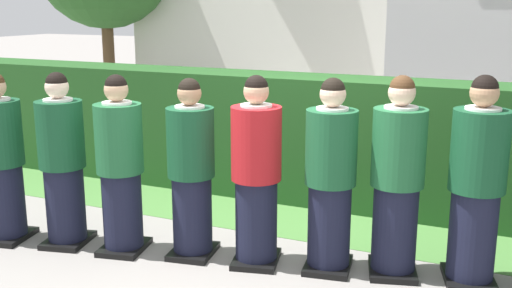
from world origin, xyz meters
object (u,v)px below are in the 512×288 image
(student_front_row_5, at_px, (330,181))
(student_in_red_blazer, at_px, (256,176))
(student_front_row_2, at_px, (120,169))
(student_front_row_0, at_px, (2,162))
(student_front_row_1, at_px, (63,164))
(student_front_row_3, at_px, (191,173))
(student_front_row_7, at_px, (476,187))
(student_front_row_6, at_px, (397,182))

(student_front_row_5, bearing_deg, student_in_red_blazer, -167.39)
(student_front_row_2, xyz_separation_m, student_in_red_blazer, (1.21, 0.25, 0.01))
(student_front_row_0, height_order, student_front_row_5, student_front_row_5)
(student_front_row_1, xyz_separation_m, student_front_row_3, (1.20, 0.25, -0.01))
(student_front_row_3, distance_m, student_front_row_7, 2.35)
(student_front_row_2, relative_size, student_front_row_7, 0.96)
(student_front_row_0, distance_m, student_front_row_2, 1.19)
(student_front_row_1, relative_size, student_front_row_5, 0.99)
(student_front_row_0, height_order, student_front_row_3, student_front_row_0)
(student_front_row_1, distance_m, student_front_row_5, 2.44)
(student_front_row_5, relative_size, student_front_row_6, 0.98)
(student_front_row_6, bearing_deg, student_front_row_3, -168.46)
(student_front_row_1, relative_size, student_front_row_7, 0.96)
(student_front_row_6, bearing_deg, student_front_row_0, -167.88)
(student_front_row_5, bearing_deg, student_front_row_3, -169.89)
(student_front_row_2, xyz_separation_m, student_front_row_7, (2.93, 0.61, 0.04))
(student_front_row_2, bearing_deg, student_front_row_3, 15.53)
(student_front_row_5, bearing_deg, student_front_row_6, 14.78)
(student_front_row_2, distance_m, student_in_red_blazer, 1.23)
(student_front_row_2, relative_size, student_in_red_blazer, 0.98)
(student_front_row_0, xyz_separation_m, student_front_row_6, (3.50, 0.75, 0.03))
(student_front_row_2, height_order, student_front_row_6, student_front_row_6)
(student_front_row_2, bearing_deg, student_front_row_5, 11.99)
(student_front_row_0, distance_m, student_front_row_6, 3.58)
(student_front_row_3, distance_m, student_in_red_blazer, 0.59)
(student_front_row_3, distance_m, student_front_row_5, 1.21)
(student_front_row_1, bearing_deg, student_in_red_blazer, 10.44)
(student_front_row_0, distance_m, student_front_row_1, 0.61)
(student_front_row_7, bearing_deg, student_front_row_2, -168.32)
(student_front_row_1, relative_size, student_front_row_3, 1.01)
(student_in_red_blazer, bearing_deg, student_front_row_0, -168.60)
(student_front_row_7, bearing_deg, student_in_red_blazer, -168.31)
(student_front_row_1, distance_m, student_front_row_6, 2.97)
(student_front_row_7, bearing_deg, student_front_row_0, -168.48)
(student_front_row_2, bearing_deg, student_in_red_blazer, 11.68)
(student_front_row_0, relative_size, student_front_row_6, 0.96)
(student_in_red_blazer, xyz_separation_m, student_front_row_7, (1.72, 0.36, 0.02))
(student_front_row_0, xyz_separation_m, student_in_red_blazer, (2.38, 0.48, 0.02))
(student_front_row_5, distance_m, student_front_row_6, 0.53)
(student_front_row_5, bearing_deg, student_front_row_7, 11.18)
(student_front_row_0, xyz_separation_m, student_front_row_3, (1.79, 0.40, -0.00))
(student_front_row_6, bearing_deg, student_front_row_7, 7.99)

